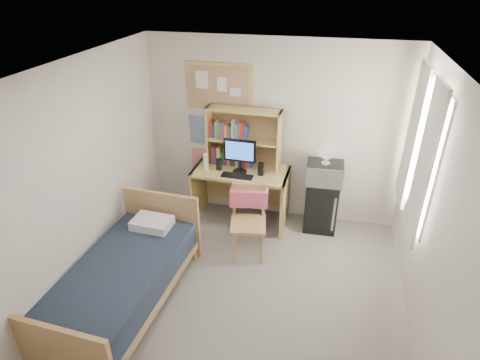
% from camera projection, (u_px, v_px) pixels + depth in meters
% --- Properties ---
extents(floor, '(3.60, 4.20, 0.02)m').
position_uv_depth(floor, '(240.00, 311.00, 4.46)').
color(floor, gray).
rests_on(floor, ground).
extents(ceiling, '(3.60, 4.20, 0.02)m').
position_uv_depth(ceiling, '(240.00, 76.00, 3.22)').
color(ceiling, white).
rests_on(ceiling, wall_back).
extents(wall_back, '(3.60, 0.04, 2.60)m').
position_uv_depth(wall_back, '(274.00, 133.00, 5.64)').
color(wall_back, silver).
rests_on(wall_back, floor).
extents(wall_left, '(0.04, 4.20, 2.60)m').
position_uv_depth(wall_left, '(73.00, 190.00, 4.20)').
color(wall_left, silver).
rests_on(wall_left, floor).
extents(wall_right, '(0.04, 4.20, 2.60)m').
position_uv_depth(wall_right, '(441.00, 237.00, 3.47)').
color(wall_right, silver).
rests_on(wall_right, floor).
extents(window_unit, '(0.10, 1.40, 1.70)m').
position_uv_depth(window_unit, '(421.00, 150.00, 4.37)').
color(window_unit, white).
rests_on(window_unit, wall_right).
extents(curtain_left, '(0.04, 0.55, 1.70)m').
position_uv_depth(curtain_left, '(424.00, 166.00, 4.03)').
color(curtain_left, white).
rests_on(curtain_left, wall_right).
extents(curtain_right, '(0.04, 0.55, 1.70)m').
position_uv_depth(curtain_right, '(413.00, 137.00, 4.72)').
color(curtain_right, white).
rests_on(curtain_right, wall_right).
extents(bulletin_board, '(0.94, 0.03, 0.64)m').
position_uv_depth(bulletin_board, '(219.00, 86.00, 5.48)').
color(bulletin_board, tan).
rests_on(bulletin_board, wall_back).
extents(poster_wave, '(0.30, 0.01, 0.42)m').
position_uv_depth(poster_wave, '(199.00, 130.00, 5.87)').
color(poster_wave, '#244391').
rests_on(poster_wave, wall_back).
extents(poster_japan, '(0.28, 0.01, 0.36)m').
position_uv_depth(poster_japan, '(201.00, 159.00, 6.09)').
color(poster_japan, red).
rests_on(poster_japan, wall_back).
extents(desk, '(1.36, 0.71, 0.84)m').
position_uv_depth(desk, '(241.00, 196.00, 5.83)').
color(desk, tan).
rests_on(desk, floor).
extents(desk_chair, '(0.56, 0.56, 0.97)m').
position_uv_depth(desk_chair, '(248.00, 224.00, 5.09)').
color(desk_chair, tan).
rests_on(desk_chair, floor).
extents(mini_fridge, '(0.46, 0.46, 0.76)m').
position_uv_depth(mini_fridge, '(321.00, 204.00, 5.70)').
color(mini_fridge, black).
rests_on(mini_fridge, floor).
extents(bed, '(1.10, 2.02, 0.54)m').
position_uv_depth(bed, '(123.00, 285.00, 4.42)').
color(bed, black).
rests_on(bed, floor).
extents(hutch, '(1.04, 0.29, 0.85)m').
position_uv_depth(hutch, '(244.00, 138.00, 5.56)').
color(hutch, tan).
rests_on(hutch, desk).
extents(monitor, '(0.45, 0.05, 0.48)m').
position_uv_depth(monitor, '(240.00, 157.00, 5.47)').
color(monitor, black).
rests_on(monitor, desk).
extents(keyboard, '(0.44, 0.15, 0.02)m').
position_uv_depth(keyboard, '(237.00, 176.00, 5.45)').
color(keyboard, black).
rests_on(keyboard, desk).
extents(speaker_left, '(0.07, 0.07, 0.16)m').
position_uv_depth(speaker_left, '(219.00, 164.00, 5.61)').
color(speaker_left, black).
rests_on(speaker_left, desk).
extents(speaker_right, '(0.08, 0.08, 0.18)m').
position_uv_depth(speaker_right, '(261.00, 169.00, 5.47)').
color(speaker_right, black).
rests_on(speaker_right, desk).
extents(water_bottle, '(0.07, 0.07, 0.24)m').
position_uv_depth(water_bottle, '(206.00, 162.00, 5.60)').
color(water_bottle, white).
rests_on(water_bottle, desk).
extents(hoodie, '(0.50, 0.23, 0.23)m').
position_uv_depth(hoodie, '(249.00, 198.00, 5.14)').
color(hoodie, '#DE5473').
rests_on(hoodie, desk_chair).
extents(microwave, '(0.49, 0.38, 0.28)m').
position_uv_depth(microwave, '(325.00, 173.00, 5.43)').
color(microwave, '#BBBBC0').
rests_on(microwave, mini_fridge).
extents(desk_fan, '(0.23, 0.23, 0.28)m').
position_uv_depth(desk_fan, '(327.00, 154.00, 5.30)').
color(desk_fan, white).
rests_on(desk_fan, microwave).
extents(pillow, '(0.48, 0.35, 0.11)m').
position_uv_depth(pillow, '(152.00, 223.00, 4.90)').
color(pillow, white).
rests_on(pillow, bed).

